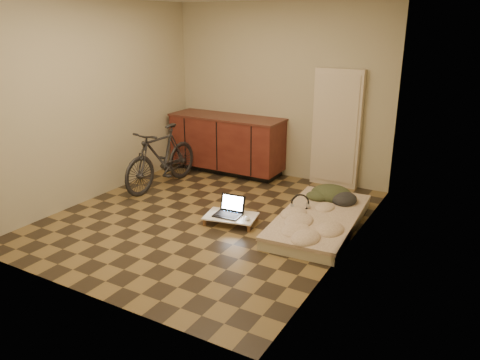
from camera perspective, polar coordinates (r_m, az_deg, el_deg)
The scene contains 10 objects.
room_shell at distance 5.48m, azimuth -4.23°, elevation 8.05°, with size 3.50×4.00×2.60m.
cabinets at distance 7.46m, azimuth -1.59°, elevation 4.45°, with size 1.84×0.62×0.91m.
appliance_panel at distance 6.89m, azimuth 11.68°, elevation 6.12°, with size 0.70×0.10×1.70m, color beige.
bicycle at distance 6.85m, azimuth -9.59°, elevation 3.10°, with size 0.45×1.53×0.99m, color black.
futon at distance 5.65m, azimuth 9.63°, elevation -4.83°, with size 0.99×1.85×0.15m.
clothing_pile at distance 6.11m, azimuth 11.45°, elevation -1.21°, with size 0.56×0.47×0.22m, color #313921, non-canonical shape.
headphones at distance 5.72m, azimuth 7.35°, elevation -2.73°, with size 0.25×0.23×0.16m, color black, non-canonical shape.
lap_desk at distance 5.65m, azimuth -1.12°, elevation -4.46°, with size 0.68×0.51×0.10m.
laptop at distance 5.66m, azimuth -1.28°, elevation -3.74°, with size 0.34×0.31×0.22m.
mouse at distance 5.52m, azimuth 0.87°, elevation -4.67°, with size 0.07×0.11×0.04m, color silver.
Camera 1 is at (3.01, -4.47, 2.33)m, focal length 35.00 mm.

